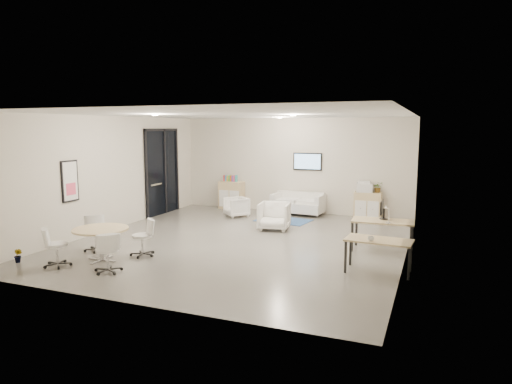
{
  "coord_description": "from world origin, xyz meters",
  "views": [
    {
      "loc": [
        4.55,
        -10.4,
        2.87
      ],
      "look_at": [
        0.25,
        0.4,
        1.23
      ],
      "focal_mm": 32.0,
      "sensor_mm": 36.0,
      "label": 1
    }
  ],
  "objects_px": {
    "sideboard_right": "(368,205)",
    "round_table": "(101,232)",
    "loveseat": "(298,204)",
    "armchair_left": "(236,206)",
    "armchair_right": "(274,215)",
    "desk_front": "(379,243)",
    "sideboard_left": "(232,195)",
    "desk_rear": "(383,223)"
  },
  "relations": [
    {
      "from": "sideboard_right",
      "to": "round_table",
      "type": "bearing_deg",
      "value": -124.0
    },
    {
      "from": "sideboard_right",
      "to": "round_table",
      "type": "distance_m",
      "value": 8.4
    },
    {
      "from": "loveseat",
      "to": "armchair_left",
      "type": "distance_m",
      "value": 2.1
    },
    {
      "from": "armchair_left",
      "to": "armchair_right",
      "type": "distance_m",
      "value": 2.26
    },
    {
      "from": "loveseat",
      "to": "armchair_right",
      "type": "relative_size",
      "value": 2.01
    },
    {
      "from": "loveseat",
      "to": "round_table",
      "type": "distance_m",
      "value": 7.21
    },
    {
      "from": "armchair_left",
      "to": "round_table",
      "type": "distance_m",
      "value": 5.71
    },
    {
      "from": "desk_front",
      "to": "sideboard_left",
      "type": "bearing_deg",
      "value": 140.59
    },
    {
      "from": "sideboard_left",
      "to": "loveseat",
      "type": "height_order",
      "value": "sideboard_left"
    },
    {
      "from": "loveseat",
      "to": "armchair_left",
      "type": "xyz_separation_m",
      "value": [
        -1.77,
        -1.11,
        0.01
      ]
    },
    {
      "from": "loveseat",
      "to": "sideboard_right",
      "type": "bearing_deg",
      "value": 9.29
    },
    {
      "from": "loveseat",
      "to": "round_table",
      "type": "relative_size",
      "value": 1.46
    },
    {
      "from": "desk_front",
      "to": "round_table",
      "type": "bearing_deg",
      "value": -161.8
    },
    {
      "from": "sideboard_left",
      "to": "armchair_right",
      "type": "height_order",
      "value": "sideboard_left"
    },
    {
      "from": "sideboard_left",
      "to": "round_table",
      "type": "xyz_separation_m",
      "value": [
        0.08,
        -6.94,
        0.15
      ]
    },
    {
      "from": "loveseat",
      "to": "desk_front",
      "type": "relative_size",
      "value": 1.29
    },
    {
      "from": "armchair_right",
      "to": "desk_rear",
      "type": "xyz_separation_m",
      "value": [
        3.11,
        -1.2,
        0.23
      ]
    },
    {
      "from": "desk_front",
      "to": "round_table",
      "type": "distance_m",
      "value": 5.86
    },
    {
      "from": "desk_rear",
      "to": "round_table",
      "type": "bearing_deg",
      "value": -153.45
    },
    {
      "from": "desk_rear",
      "to": "desk_front",
      "type": "xyz_separation_m",
      "value": [
        0.11,
        -1.69,
        -0.05
      ]
    },
    {
      "from": "sideboard_right",
      "to": "desk_rear",
      "type": "relative_size",
      "value": 0.59
    },
    {
      "from": "armchair_right",
      "to": "round_table",
      "type": "relative_size",
      "value": 0.73
    },
    {
      "from": "armchair_left",
      "to": "armchair_right",
      "type": "bearing_deg",
      "value": 4.81
    },
    {
      "from": "armchair_left",
      "to": "armchair_right",
      "type": "xyz_separation_m",
      "value": [
        1.79,
        -1.37,
        0.08
      ]
    },
    {
      "from": "armchair_left",
      "to": "desk_rear",
      "type": "xyz_separation_m",
      "value": [
        4.91,
        -2.57,
        0.31
      ]
    },
    {
      "from": "sideboard_left",
      "to": "desk_rear",
      "type": "bearing_deg",
      "value": -34.24
    },
    {
      "from": "sideboard_right",
      "to": "armchair_right",
      "type": "bearing_deg",
      "value": -129.73
    },
    {
      "from": "loveseat",
      "to": "armchair_right",
      "type": "distance_m",
      "value": 2.49
    },
    {
      "from": "armchair_right",
      "to": "desk_front",
      "type": "xyz_separation_m",
      "value": [
        3.22,
        -2.89,
        0.18
      ]
    },
    {
      "from": "armchair_left",
      "to": "round_table",
      "type": "height_order",
      "value": "round_table"
    },
    {
      "from": "sideboard_left",
      "to": "sideboard_right",
      "type": "distance_m",
      "value": 4.78
    },
    {
      "from": "round_table",
      "to": "sideboard_right",
      "type": "bearing_deg",
      "value": 56.0
    },
    {
      "from": "armchair_left",
      "to": "desk_rear",
      "type": "height_order",
      "value": "desk_rear"
    },
    {
      "from": "armchair_right",
      "to": "armchair_left",
      "type": "bearing_deg",
      "value": 133.63
    },
    {
      "from": "desk_rear",
      "to": "round_table",
      "type": "relative_size",
      "value": 1.21
    },
    {
      "from": "desk_front",
      "to": "armchair_left",
      "type": "bearing_deg",
      "value": 144.07
    },
    {
      "from": "round_table",
      "to": "loveseat",
      "type": "bearing_deg",
      "value": 70.1
    },
    {
      "from": "sideboard_right",
      "to": "sideboard_left",
      "type": "bearing_deg",
      "value": -179.75
    },
    {
      "from": "sideboard_right",
      "to": "round_table",
      "type": "xyz_separation_m",
      "value": [
        -4.7,
        -6.96,
        0.22
      ]
    },
    {
      "from": "sideboard_left",
      "to": "loveseat",
      "type": "bearing_deg",
      "value": -3.87
    },
    {
      "from": "armchair_left",
      "to": "round_table",
      "type": "xyz_separation_m",
      "value": [
        -0.68,
        -5.66,
        0.29
      ]
    },
    {
      "from": "armchair_left",
      "to": "desk_front",
      "type": "relative_size",
      "value": 0.52
    }
  ]
}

